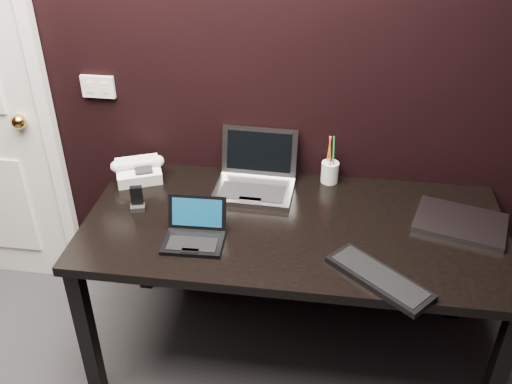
# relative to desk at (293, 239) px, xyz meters

# --- Properties ---
(wall_back) EXTENTS (4.00, 0.00, 4.00)m
(wall_back) POSITION_rel_desk_xyz_m (-0.30, 0.40, 0.64)
(wall_back) COLOR black
(wall_back) RESTS_ON ground
(wall_switch) EXTENTS (0.15, 0.02, 0.10)m
(wall_switch) POSITION_rel_desk_xyz_m (-0.92, 0.39, 0.46)
(wall_switch) COLOR silver
(wall_switch) RESTS_ON wall_back
(desk) EXTENTS (1.70, 0.80, 0.74)m
(desk) POSITION_rel_desk_xyz_m (0.00, 0.00, 0.00)
(desk) COLOR black
(desk) RESTS_ON ground
(netbook) EXTENTS (0.24, 0.21, 0.15)m
(netbook) POSITION_rel_desk_xyz_m (-0.37, -0.16, 0.11)
(netbook) COLOR black
(netbook) RESTS_ON desk
(silver_laptop) EXTENTS (0.35, 0.32, 0.23)m
(silver_laptop) POSITION_rel_desk_xyz_m (-0.19, 0.24, 0.12)
(silver_laptop) COLOR #9B9BA0
(silver_laptop) RESTS_ON desk
(ext_keyboard) EXTENTS (0.39, 0.36, 0.03)m
(ext_keyboard) POSITION_rel_desk_xyz_m (0.33, -0.30, 0.09)
(ext_keyboard) COLOR black
(ext_keyboard) RESTS_ON desk
(closed_laptop) EXTENTS (0.40, 0.34, 0.02)m
(closed_laptop) POSITION_rel_desk_xyz_m (0.67, 0.08, 0.09)
(closed_laptop) COLOR #939297
(closed_laptop) RESTS_ON desk
(desk_phone) EXTENTS (0.25, 0.24, 0.12)m
(desk_phone) POSITION_rel_desk_xyz_m (-0.73, 0.25, 0.12)
(desk_phone) COLOR white
(desk_phone) RESTS_ON desk
(mobile_phone) EXTENTS (0.07, 0.06, 0.10)m
(mobile_phone) POSITION_rel_desk_xyz_m (-0.66, 0.02, 0.12)
(mobile_phone) COLOR black
(mobile_phone) RESTS_ON desk
(pen_cup) EXTENTS (0.08, 0.08, 0.23)m
(pen_cup) POSITION_rel_desk_xyz_m (0.13, 0.35, 0.13)
(pen_cup) COLOR silver
(pen_cup) RESTS_ON desk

